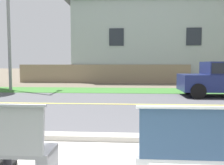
# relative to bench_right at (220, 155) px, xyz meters

# --- Properties ---
(ground_plane) EXTENTS (140.00, 140.00, 0.00)m
(ground_plane) POSITION_rel_bench_right_xyz_m (-1.38, 7.49, -0.46)
(ground_plane) COLOR #665B4C
(curb_edge) EXTENTS (44.00, 0.30, 0.11)m
(curb_edge) POSITION_rel_bench_right_xyz_m (-1.38, 1.84, -0.40)
(curb_edge) COLOR #ADA89E
(curb_edge) RESTS_ON ground_plane
(street_asphalt) EXTENTS (52.00, 8.00, 0.01)m
(street_asphalt) POSITION_rel_bench_right_xyz_m (-1.38, 5.99, -0.45)
(street_asphalt) COLOR #515156
(street_asphalt) RESTS_ON ground_plane
(road_centre_line) EXTENTS (48.00, 0.14, 0.01)m
(road_centre_line) POSITION_rel_bench_right_xyz_m (-1.38, 5.99, -0.45)
(road_centre_line) COLOR #E0CC4C
(road_centre_line) RESTS_ON ground_plane
(far_verge_grass) EXTENTS (48.00, 2.80, 0.02)m
(far_verge_grass) POSITION_rel_bench_right_xyz_m (-1.38, 10.61, -0.45)
(far_verge_grass) COLOR #38702D
(far_verge_grass) RESTS_ON ground_plane
(bench_right) EXTENTS (1.82, 0.48, 1.01)m
(bench_right) POSITION_rel_bench_right_xyz_m (0.00, 0.00, 0.00)
(bench_right) COLOR silver
(bench_right) RESTS_ON ground_plane
(streetlamp) EXTENTS (0.24, 2.10, 7.08)m
(streetlamp) POSITION_rel_bench_right_xyz_m (-7.40, 10.41, 3.59)
(streetlamp) COLOR gray
(streetlamp) RESTS_ON ground_plane
(garden_wall) EXTENTS (13.00, 0.36, 1.40)m
(garden_wall) POSITION_rel_bench_right_xyz_m (-2.92, 15.97, 0.24)
(garden_wall) COLOR gray
(garden_wall) RESTS_ON ground_plane
(house_across_street) EXTENTS (13.71, 6.91, 6.89)m
(house_across_street) POSITION_rel_bench_right_xyz_m (0.94, 19.17, 3.04)
(house_across_street) COLOR #A3ADB2
(house_across_street) RESTS_ON ground_plane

